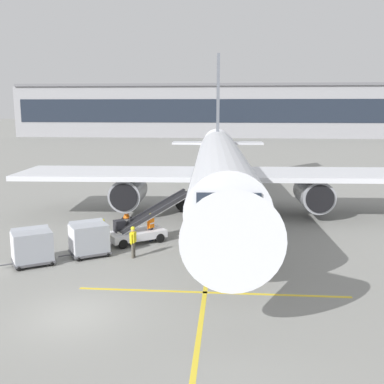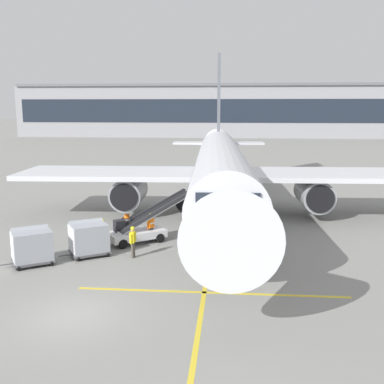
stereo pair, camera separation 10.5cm
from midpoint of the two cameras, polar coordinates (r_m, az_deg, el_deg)
The scene contains 12 objects.
ground_plane at distance 19.11m, azimuth -14.67°, elevation -14.69°, with size 600.00×600.00×0.00m, color gray.
parked_airplane at distance 34.26m, azimuth 3.49°, elevation 3.03°, with size 30.38×40.02×13.46m.
belt_loader at distance 27.79m, azimuth -6.59°, elevation -4.50°, with size 5.07×4.13×2.93m.
baggage_cart_lead at distance 25.72m, azimuth -12.90°, elevation -5.61°, with size 2.73×2.42×1.91m.
baggage_cart_second at distance 25.11m, azimuth -19.50°, elevation -6.35°, with size 2.73×2.42×1.91m.
ground_crew_by_loader at distance 27.76m, azimuth -5.28°, elevation -4.18°, with size 0.42×0.48×1.74m.
ground_crew_by_carts at distance 26.84m, azimuth -11.18°, elevation -4.86°, with size 0.31×0.56×1.74m.
ground_crew_marshaller at distance 24.91m, azimuth -7.50°, elevation -5.96°, with size 0.31×0.56×1.74m.
safety_cone_engine_keepout at distance 33.79m, azimuth -8.29°, elevation -2.71°, with size 0.63×0.63×0.71m.
apron_guidance_line_lead_in at distance 34.22m, azimuth 2.88°, elevation -3.04°, with size 0.20×110.00×0.01m.
apron_guidance_line_stop_bar at distance 20.56m, azimuth 2.45°, elevation -12.46°, with size 12.00×0.20×0.01m.
terminal_building at distance 131.55m, azimuth 6.14°, elevation 10.07°, with size 123.54×20.60×14.22m.
Camera 1 is at (6.01, -16.25, 8.04)m, focal length 42.64 mm.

